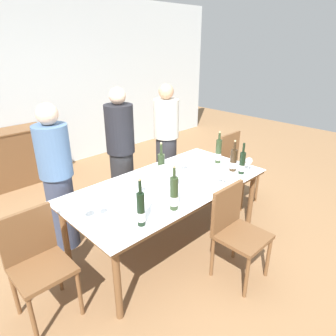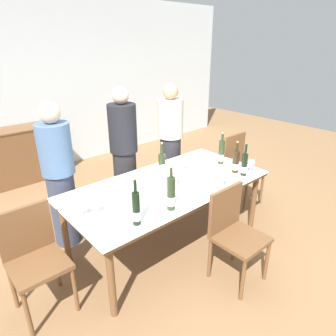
{
  "view_description": "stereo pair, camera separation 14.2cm",
  "coord_description": "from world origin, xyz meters",
  "views": [
    {
      "loc": [
        -1.93,
        -1.97,
        2.08
      ],
      "look_at": [
        0.0,
        0.0,
        0.91
      ],
      "focal_mm": 32.0,
      "sensor_mm": 36.0,
      "label": 1
    },
    {
      "loc": [
        -1.82,
        -2.07,
        2.08
      ],
      "look_at": [
        0.0,
        0.0,
        0.91
      ],
      "focal_mm": 32.0,
      "sensor_mm": 36.0,
      "label": 2
    }
  ],
  "objects": [
    {
      "name": "ground_plane",
      "position": [
        0.0,
        0.0,
        0.0
      ],
      "size": [
        12.0,
        12.0,
        0.0
      ],
      "primitive_type": "plane",
      "color": "olive"
    },
    {
      "name": "back_wall",
      "position": [
        0.0,
        3.03,
        1.4
      ],
      "size": [
        8.0,
        0.1,
        2.8
      ],
      "color": "silver",
      "rests_on": "ground_plane"
    },
    {
      "name": "sideboard_cabinet",
      "position": [
        -0.71,
        2.74,
        0.43
      ],
      "size": [
        1.17,
        0.46,
        0.86
      ],
      "color": "brown",
      "rests_on": "ground_plane"
    },
    {
      "name": "dining_table",
      "position": [
        0.0,
        0.0,
        0.67
      ],
      "size": [
        2.12,
        1.04,
        0.73
      ],
      "color": "brown",
      "rests_on": "ground_plane"
    },
    {
      "name": "ice_bucket",
      "position": [
        -0.08,
        -0.07,
        0.84
      ],
      "size": [
        0.21,
        0.21,
        0.22
      ],
      "color": "white",
      "rests_on": "dining_table"
    },
    {
      "name": "wine_bottle_0",
      "position": [
        -0.31,
        -0.39,
        0.87
      ],
      "size": [
        0.07,
        0.07,
        0.41
      ],
      "color": "#28381E",
      "rests_on": "dining_table"
    },
    {
      "name": "wine_bottle_1",
      "position": [
        0.03,
        0.13,
        0.86
      ],
      "size": [
        0.07,
        0.07,
        0.41
      ],
      "color": "#28381E",
      "rests_on": "dining_table"
    },
    {
      "name": "wine_bottle_2",
      "position": [
        0.77,
        -0.26,
        0.85
      ],
      "size": [
        0.08,
        0.08,
        0.36
      ],
      "color": "#332314",
      "rests_on": "dining_table"
    },
    {
      "name": "wine_bottle_3",
      "position": [
        0.77,
        -0.38,
        0.85
      ],
      "size": [
        0.06,
        0.06,
        0.35
      ],
      "color": "black",
      "rests_on": "dining_table"
    },
    {
      "name": "wine_bottle_4",
      "position": [
        -0.67,
        -0.38,
        0.86
      ],
      "size": [
        0.07,
        0.07,
        0.41
      ],
      "color": "black",
      "rests_on": "dining_table"
    },
    {
      "name": "wine_bottle_5",
      "position": [
        0.84,
        0.0,
        0.86
      ],
      "size": [
        0.07,
        0.07,
        0.39
      ],
      "color": "#28381E",
      "rests_on": "dining_table"
    },
    {
      "name": "wine_glass_0",
      "position": [
        -0.95,
        0.01,
        0.84
      ],
      "size": [
        0.08,
        0.08,
        0.16
      ],
      "color": "white",
      "rests_on": "dining_table"
    },
    {
      "name": "wine_glass_1",
      "position": [
        -0.84,
        -0.03,
        0.83
      ],
      "size": [
        0.07,
        0.07,
        0.14
      ],
      "color": "white",
      "rests_on": "dining_table"
    },
    {
      "name": "wine_glass_2",
      "position": [
        0.89,
        -0.38,
        0.84
      ],
      "size": [
        0.08,
        0.08,
        0.16
      ],
      "color": "white",
      "rests_on": "dining_table"
    },
    {
      "name": "wine_glass_3",
      "position": [
        0.37,
        0.13,
        0.82
      ],
      "size": [
        0.09,
        0.09,
        0.14
      ],
      "color": "white",
      "rests_on": "dining_table"
    },
    {
      "name": "wine_glass_4",
      "position": [
        0.39,
        -0.4,
        0.83
      ],
      "size": [
        0.08,
        0.08,
        0.15
      ],
      "color": "white",
      "rests_on": "dining_table"
    },
    {
      "name": "wine_glass_5",
      "position": [
        -0.34,
        0.04,
        0.83
      ],
      "size": [
        0.08,
        0.08,
        0.15
      ],
      "color": "white",
      "rests_on": "dining_table"
    },
    {
      "name": "chair_near_front",
      "position": [
        0.13,
        -0.75,
        0.51
      ],
      "size": [
        0.42,
        0.42,
        0.89
      ],
      "color": "brown",
      "rests_on": "ground_plane"
    },
    {
      "name": "chair_right_end",
      "position": [
        1.36,
        0.09,
        0.53
      ],
      "size": [
        0.42,
        0.42,
        0.94
      ],
      "color": "brown",
      "rests_on": "ground_plane"
    },
    {
      "name": "chair_left_end",
      "position": [
        -1.36,
        0.08,
        0.52
      ],
      "size": [
        0.42,
        0.42,
        0.89
      ],
      "color": "brown",
      "rests_on": "ground_plane"
    },
    {
      "name": "person_host",
      "position": [
        -0.81,
        0.77,
        0.78
      ],
      "size": [
        0.33,
        0.33,
        1.56
      ],
      "color": "#383F56",
      "rests_on": "ground_plane"
    },
    {
      "name": "person_guest_left",
      "position": [
        0.01,
        0.81,
        0.81
      ],
      "size": [
        0.33,
        0.33,
        1.62
      ],
      "color": "#262628",
      "rests_on": "ground_plane"
    },
    {
      "name": "person_guest_right",
      "position": [
        0.75,
        0.8,
        0.79
      ],
      "size": [
        0.33,
        0.33,
        1.59
      ],
      "color": "#2D2D33",
      "rests_on": "ground_plane"
    }
  ]
}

